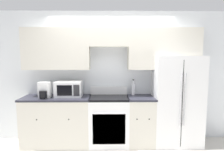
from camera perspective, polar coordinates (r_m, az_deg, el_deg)
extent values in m
plane|color=beige|center=(4.18, 0.06, -16.95)|extent=(12.00, 12.00, 0.00)
cube|color=silver|center=(4.49, -0.06, 1.99)|extent=(8.00, 0.06, 2.60)
cube|color=beige|center=(4.39, -14.29, 8.86)|extent=(1.27, 0.33, 0.79)
cube|color=beige|center=(4.28, -0.84, 12.04)|extent=(0.75, 0.33, 0.36)
cube|color=beige|center=(4.40, 13.39, 8.89)|extent=(1.39, 0.33, 0.79)
cube|color=beige|center=(4.43, -14.17, -9.53)|extent=(1.27, 0.62, 0.90)
cube|color=#23232D|center=(4.31, -14.37, -3.55)|extent=(1.30, 0.64, 0.03)
sphere|color=black|center=(4.18, -19.07, -8.77)|extent=(0.03, 0.03, 0.03)
sphere|color=black|center=(4.04, -11.23, -9.07)|extent=(0.03, 0.03, 0.03)
cube|color=beige|center=(4.35, 7.47, -9.65)|extent=(0.49, 0.62, 0.90)
cube|color=#23232D|center=(4.24, 7.58, -3.57)|extent=(0.51, 0.64, 0.03)
sphere|color=black|center=(4.01, 6.56, -9.11)|extent=(0.03, 0.03, 0.03)
sphere|color=black|center=(4.04, 9.69, -9.03)|extent=(0.03, 0.03, 0.03)
cube|color=white|center=(4.31, -0.80, -9.79)|extent=(0.75, 0.62, 0.90)
cube|color=black|center=(4.04, -0.80, -11.68)|extent=(0.60, 0.01, 0.57)
cube|color=black|center=(4.19, -0.81, -3.66)|extent=(0.75, 0.62, 0.04)
cube|color=white|center=(4.45, -0.81, -1.70)|extent=(0.75, 0.04, 0.16)
cylinder|color=silver|center=(3.92, -0.80, -7.71)|extent=(0.60, 0.02, 0.02)
cube|color=white|center=(4.44, 16.42, -4.10)|extent=(0.90, 0.70, 1.72)
cube|color=black|center=(4.12, 17.85, -5.05)|extent=(0.01, 0.01, 1.58)
cylinder|color=#B7B7BC|center=(4.07, 17.54, -3.96)|extent=(0.02, 0.02, 0.95)
cylinder|color=#B7B7BC|center=(4.09, 18.48, -3.93)|extent=(0.02, 0.02, 0.95)
cube|color=white|center=(4.30, -11.21, -1.25)|extent=(0.50, 0.39, 0.30)
cube|color=black|center=(4.11, -12.32, -1.66)|extent=(0.28, 0.01, 0.19)
cube|color=#262628|center=(4.07, -9.27, -1.67)|extent=(0.11, 0.01, 0.21)
cylinder|color=silver|center=(4.42, 5.56, -1.36)|extent=(0.07, 0.07, 0.23)
cylinder|color=silver|center=(4.40, 5.59, 0.53)|extent=(0.03, 0.03, 0.06)
cylinder|color=black|center=(4.39, 5.60, 1.10)|extent=(0.03, 0.03, 0.03)
cube|color=white|center=(4.29, -17.17, -1.47)|extent=(0.21, 0.20, 0.30)
cylinder|color=black|center=(4.19, -17.55, -2.59)|extent=(0.14, 0.14, 0.13)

